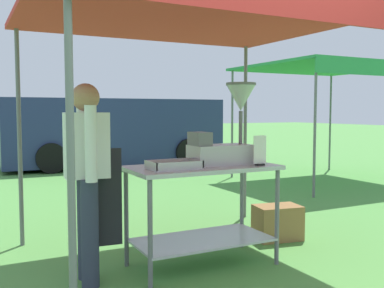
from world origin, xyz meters
The scene contains 10 objects.
ground_plane centered at (0.00, 6.00, 0.00)m, with size 70.00×70.00×0.00m, color #519342.
stall_canopy centered at (0.27, 1.05, 2.19)m, with size 2.96×2.66×2.27m.
donut_cart centered at (0.27, 0.95, 0.65)m, with size 1.33×0.67×0.91m.
donut_tray centered at (-0.04, 0.87, 0.93)m, with size 0.43×0.27×0.07m.
donut_fryer centered at (0.53, 0.96, 1.20)m, with size 0.64×0.28×0.75m.
menu_sign centered at (0.74, 0.73, 1.02)m, with size 0.13×0.05×0.27m.
vendor centered at (-0.74, 1.01, 0.90)m, with size 0.46×0.54×1.61m.
supply_crate centered at (1.39, 1.30, 0.18)m, with size 0.53×0.40×0.37m.
van_navy centered at (1.80, 8.66, 0.88)m, with size 5.48×2.19×1.69m.
neighbour_tent centered at (4.75, 4.11, 2.19)m, with size 2.93×2.67×2.27m.
Camera 1 is at (-1.61, -2.53, 1.39)m, focal length 41.88 mm.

